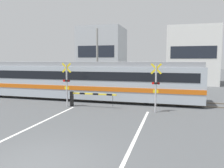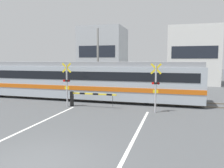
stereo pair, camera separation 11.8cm
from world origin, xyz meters
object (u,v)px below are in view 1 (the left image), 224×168
object	(u,v)px
commuter_train	(70,79)
crossing_signal_left	(67,83)
crossing_barrier_near	(83,97)
crossing_signal_right	(156,86)
crossing_barrier_far	(149,88)
pedestrian	(129,81)

from	to	relation	value
commuter_train	crossing_signal_left	xyz separation A→B (m)	(1.32, -3.16, 0.01)
commuter_train	crossing_barrier_near	bearing A→B (deg)	-50.62
crossing_signal_right	crossing_barrier_far	bearing A→B (deg)	99.68
crossing_signal_right	pedestrian	bearing A→B (deg)	110.50
commuter_train	crossing_barrier_far	bearing A→B (deg)	24.13
commuter_train	crossing_signal_left	world-z (taller)	commuter_train
crossing_barrier_near	crossing_barrier_far	world-z (taller)	same
crossing_barrier_near	crossing_signal_right	size ratio (longest dim) A/B	1.10
commuter_train	pedestrian	world-z (taller)	commuter_train
crossing_barrier_far	pedestrian	xyz separation A→B (m)	(-2.55, 3.57, 0.31)
commuter_train	crossing_signal_right	distance (m)	7.99
crossing_signal_right	pedestrian	xyz separation A→B (m)	(-3.57, 9.55, -0.65)
crossing_barrier_near	pedestrian	world-z (taller)	pedestrian
crossing_barrier_near	pedestrian	size ratio (longest dim) A/B	1.89
crossing_barrier_near	crossing_signal_right	xyz separation A→B (m)	(4.99, -0.31, 0.96)
commuter_train	pedestrian	distance (m)	7.44
crossing_signal_left	crossing_barrier_near	bearing A→B (deg)	16.66
crossing_barrier_far	crossing_signal_left	distance (m)	7.85
crossing_barrier_far	crossing_signal_left	xyz separation A→B (m)	(-4.99, -5.99, 0.96)
crossing_barrier_far	pedestrian	bearing A→B (deg)	125.57
crossing_barrier_near	crossing_signal_left	bearing A→B (deg)	-163.34
commuter_train	crossing_barrier_far	distance (m)	6.98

